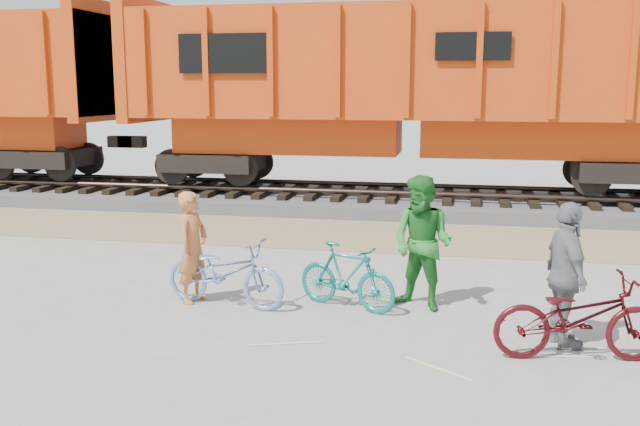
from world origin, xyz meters
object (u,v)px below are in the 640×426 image
Objects in this scene: bicycle_teal at (347,276)px; bicycle_maroon at (579,317)px; person_man at (422,243)px; person_solo at (193,247)px; hopper_car_center at (412,86)px; bicycle_blue at (225,272)px; person_woman at (566,275)px.

bicycle_maroon reaches higher than bicycle_teal.
person_solo is at bearing -148.57° from person_man.
hopper_car_center is 9.07m from bicycle_blue.
bicycle_blue is at bearing 67.16° from person_woman.
bicycle_maroon is 0.55m from person_woman.
person_man reaches higher than bicycle_teal.
bicycle_teal is at bearing -76.54° from person_solo.
bicycle_maroon is at bearing -93.16° from bicycle_blue.
bicycle_blue is at bearing -90.66° from person_solo.
person_man reaches higher than person_solo.
hopper_car_center reaches higher than person_solo.
person_man is (1.00, 0.20, 0.46)m from bicycle_teal.
bicycle_maroon is 2.40m from person_man.
bicycle_maroon reaches higher than bicycle_blue.
person_woman is (4.88, -0.81, 0.07)m from person_solo.
bicycle_teal is 0.82× the size of person_man.
bicycle_blue is 4.45m from person_woman.
person_solo is (-4.98, 1.21, 0.30)m from bicycle_maroon.
person_solo is at bearing -105.81° from hopper_car_center.
hopper_car_center is 7.54× the size of bicycle_maroon.
bicycle_teal is 0.88× the size of person_woman.
bicycle_blue is at bearing 67.76° from bicycle_maroon.
bicycle_blue is 1.05× the size of person_woman.
person_man is (0.79, -8.10, -2.09)m from hopper_car_center.
hopper_car_center is 7.78× the size of bicycle_blue.
person_woman is at bearing -74.84° from hopper_car_center.
person_man is at bearing 41.72° from bicycle_maroon.
bicycle_teal is (1.67, 0.21, -0.02)m from bicycle_blue.
bicycle_blue is 1.68m from bicycle_teal.
bicycle_blue reaches higher than bicycle_teal.
person_woman is at bearing 5.78° from bicycle_maroon.
bicycle_blue is at bearing -102.46° from hopper_car_center.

